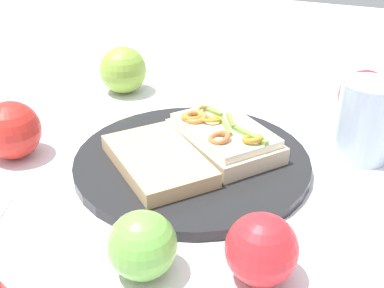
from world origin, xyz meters
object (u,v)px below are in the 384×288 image
Objects in this scene: plate at (192,162)px; apple_3 at (123,70)px; sandwich at (223,136)px; apple_1 at (261,249)px; drinking_glass at (365,121)px; apple_4 at (12,130)px; apple_5 at (365,96)px; apple_2 at (142,245)px; bread_slice_side at (158,160)px.

apple_3 is at bearing 47.20° from plate.
sandwich reaches higher than plate.
apple_3 reaches higher than plate.
sandwich is at bearing 27.56° from apple_1.
plate is 2.87× the size of drinking_glass.
apple_4 and apple_5 have the same top height.
apple_4 reaches higher than apple_2.
apple_3 is 1.03× the size of apple_4.
apple_1 is (-0.21, -0.11, 0.00)m from sandwich.
apple_5 is at bearing 88.04° from sandwich.
apple_2 is at bearing -149.11° from apple_3.
sandwich is 0.28m from apple_3.
apple_1 is at bearing -23.74° from sandwich.
plate is 4.58× the size of apple_2.
apple_5 is (0.30, -0.44, 0.00)m from apple_4.
drinking_glass is at bearing 73.33° from bread_slice_side.
apple_5 reaches higher than bread_slice_side.
apple_2 is at bearing 108.26° from apple_1.
drinking_glass reaches higher than plate.
sandwich is 0.26m from apple_5.
apple_2 is 0.83× the size of apple_3.
bread_slice_side is at bearing -83.04° from apple_4.
bread_slice_side is 0.21m from apple_1.
apple_1 is (-0.13, -0.17, 0.01)m from bread_slice_side.
sandwich reaches higher than bread_slice_side.
apple_4 is at bearing 111.62° from drinking_glass.
apple_1 is at bearing 171.67° from apple_5.
plate is 1.71× the size of sandwich.
bread_slice_side is 0.18m from apple_2.
plate is at bearing 39.44° from apple_1.
bread_slice_side is (-0.04, 0.03, 0.02)m from plate.
apple_3 is 1.02× the size of apple_5.
plate is 3.89× the size of apple_5.
apple_1 is at bearing -105.36° from apple_4.
plate is 4.43× the size of apple_1.
apple_1 is at bearing -140.56° from plate.
apple_4 is (-0.26, 0.03, -0.00)m from apple_3.
apple_3 is (0.15, 0.24, 0.01)m from sandwich.
apple_5 reaches higher than apple_1.
drinking_glass reaches higher than apple_4.
drinking_glass is (0.07, -0.18, 0.02)m from sandwich.
drinking_glass is (0.28, -0.07, 0.02)m from apple_1.
apple_4 is (0.14, 0.27, 0.01)m from apple_2.
plate is at bearing -74.86° from apple_4.
apple_2 is at bearing -117.44° from apple_4.
apple_4 is at bearing 74.64° from apple_1.
sandwich is 0.29m from apple_4.
sandwich is at bearing -122.76° from apple_3.
apple_4 is at bearing 62.56° from apple_2.
apple_2 is 0.47m from apple_5.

